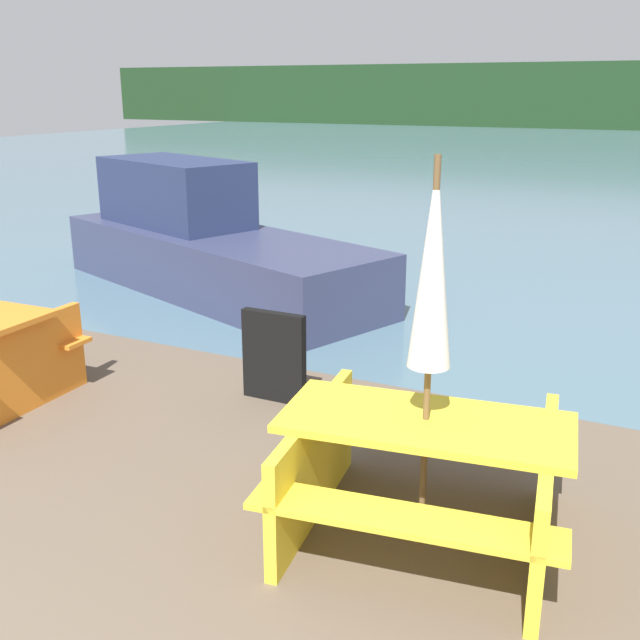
# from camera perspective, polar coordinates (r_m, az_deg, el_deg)

# --- Properties ---
(water) EXTENTS (60.00, 50.00, 0.00)m
(water) POSITION_cam_1_polar(r_m,az_deg,el_deg) (30.86, 21.58, 11.53)
(water) COLOR slate
(water) RESTS_ON ground_plane
(picnic_table_yellow) EXTENTS (1.76, 1.59, 0.73)m
(picnic_table_yellow) POSITION_cam_1_polar(r_m,az_deg,el_deg) (4.28, 7.90, -10.98)
(picnic_table_yellow) COLOR yellow
(picnic_table_yellow) RESTS_ON ground_plane
(umbrella_white) EXTENTS (0.23, 0.23, 2.14)m
(umbrella_white) POSITION_cam_1_polar(r_m,az_deg,el_deg) (3.88, 8.58, 3.87)
(umbrella_white) COLOR brown
(umbrella_white) RESTS_ON ground_plane
(boat) EXTENTS (5.07, 3.09, 1.58)m
(boat) POSITION_cam_1_polar(r_m,az_deg,el_deg) (9.56, -8.66, 5.75)
(boat) COLOR #333856
(boat) RESTS_ON water
(signboard) EXTENTS (0.55, 0.08, 0.75)m
(signboard) POSITION_cam_1_polar(r_m,az_deg,el_deg) (6.06, -3.53, -2.80)
(signboard) COLOR black
(signboard) RESTS_ON ground_plane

